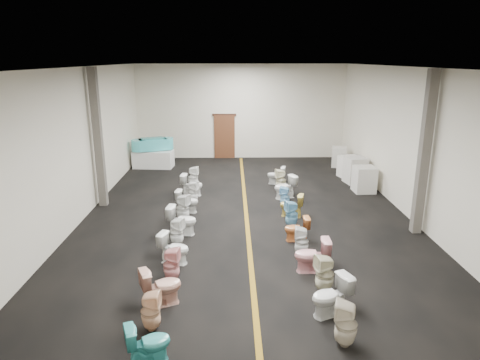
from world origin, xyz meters
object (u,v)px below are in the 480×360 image
Objects in this scene: toilet_left_7 at (183,208)px; toilet_left_9 at (193,192)px; display_table at (153,159)px; toilet_left_3 at (171,265)px; toilet_left_11 at (193,177)px; toilet_right_0 at (346,324)px; toilet_left_8 at (187,201)px; appliance_crate_d at (339,157)px; toilet_left_1 at (151,311)px; toilet_right_8 at (285,197)px; bathtub at (153,144)px; toilet_left_0 at (148,343)px; toilet_right_10 at (281,180)px; toilet_left_5 at (177,232)px; toilet_right_7 at (292,205)px; toilet_left_6 at (182,220)px; toilet_left_10 at (192,185)px; toilet_right_11 at (276,175)px; toilet_right_6 at (292,214)px; toilet_right_5 at (297,229)px; toilet_right_9 at (285,187)px; appliance_crate_c at (350,167)px; toilet_right_2 at (325,274)px; toilet_right_4 at (302,241)px; toilet_right_3 at (312,255)px; appliance_crate_b at (355,170)px; toilet_left_4 at (174,248)px; appliance_crate_a at (364,179)px; toilet_left_2 at (161,286)px.

toilet_left_9 is (0.16, 1.74, -0.05)m from toilet_left_7.
toilet_left_7 reaches higher than display_table.
toilet_left_11 reaches higher than toilet_left_3.
toilet_left_7 is 6.77m from toilet_right_0.
toilet_left_3 is at bearing -169.26° from toilet_left_8.
appliance_crate_d reaches higher than toilet_left_1.
toilet_right_8 is (3.21, -2.23, -0.06)m from toilet_left_11.
bathtub is 7.03m from toilet_left_7.
toilet_right_10 is (3.14, 9.17, 0.07)m from toilet_left_0.
toilet_left_5 is 3.91m from toilet_right_7.
toilet_right_10 reaches higher than toilet_left_6.
bathtub is 4.68m from toilet_left_10.
toilet_left_5 reaches higher than display_table.
toilet_left_9 is at bearing -77.90° from toilet_right_10.
toilet_right_6 is at bearing 13.57° from toilet_right_11.
toilet_left_0 is 5.65m from toilet_right_5.
toilet_right_9 reaches higher than toilet_left_9.
appliance_crate_c is at bearing 152.60° from toilet_right_5.
toilet_right_11 is (3.15, 3.09, -0.01)m from toilet_left_8.
toilet_right_2 is 1.12× the size of toilet_right_4.
toilet_right_11 is (-0.12, 3.55, -0.01)m from toilet_right_7.
toilet_right_6 is at bearing 16.85° from toilet_right_8.
toilet_right_3 is at bearing -115.81° from toilet_left_6.
toilet_right_10 reaches higher than toilet_left_0.
toilet_left_6 reaches higher than toilet_right_4.
bathtub is 8.93m from toilet_right_6.
appliance_crate_b is 1.23× the size of toilet_left_11.
toilet_left_6 is (-0.04, 5.25, 0.05)m from toilet_left_0.
appliance_crate_b is at bearing -39.19° from bathtub.
toilet_right_8 is (-0.09, 4.45, -0.06)m from toilet_right_3.
toilet_left_1 is at bearing -79.73° from toilet_right_0.
toilet_left_11 is at bearing 22.56° from toilet_left_9.
toilet_right_11 is (0.00, 6.29, -0.02)m from toilet_right_4.
toilet_right_10 is at bearing -11.85° from toilet_left_4.
toilet_left_4 is (2.14, -9.39, -0.01)m from display_table.
toilet_right_9 is (3.32, -1.30, -0.01)m from toilet_left_11.
toilet_left_4 is at bearing -169.87° from toilet_left_8.
appliance_crate_a is 1.22× the size of toilet_left_5.
toilet_left_9 is at bearing -99.25° from toilet_right_7.
toilet_left_9 is at bearing 7.63° from toilet_left_6.
toilet_left_1 is 3.60m from toilet_right_2.
toilet_left_11 is 3.91m from toilet_right_8.
display_table is 2.28× the size of toilet_left_9.
toilet_right_6 is at bearing -30.32° from toilet_left_1.
toilet_left_9 is 0.89× the size of toilet_right_2.
appliance_crate_c is 8.53m from toilet_left_6.
display_table is at bearing -165.62° from toilet_right_2.
display_table reaches higher than toilet_right_11.
toilet_left_2 is (-0.06, 1.69, 0.05)m from toilet_left_0.
toilet_right_7 is at bearing -31.80° from toilet_left_3.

